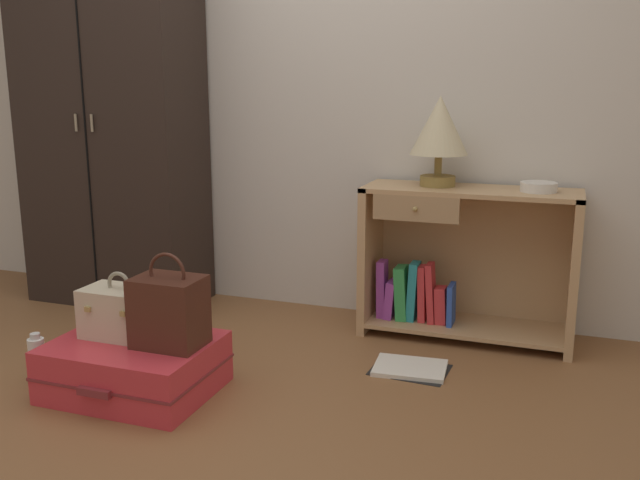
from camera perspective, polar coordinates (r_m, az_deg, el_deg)
ground_plane at (r=2.71m, az=-11.24°, el=-14.31°), size 9.00×9.00×0.00m
back_wall at (r=3.78m, az=-0.10°, el=13.92°), size 6.40×0.10×2.60m
wardrobe at (r=4.05m, az=-16.76°, el=9.39°), size 0.97×0.47×2.05m
bookshelf at (r=3.46m, az=11.35°, el=-1.91°), size 1.01×0.38×0.74m
table_lamp at (r=3.38m, az=9.80°, el=8.98°), size 0.28×0.28×0.43m
bowl at (r=3.33m, az=17.53°, el=4.18°), size 0.17×0.17×0.04m
suitcase_large at (r=2.94m, az=-15.00°, el=-10.01°), size 0.64×0.52×0.22m
train_case at (r=2.94m, az=-16.07°, el=-5.71°), size 0.30×0.20×0.27m
handbag at (r=2.78m, az=-12.30°, el=-5.71°), size 0.27×0.20×0.38m
bottle at (r=3.17m, az=-22.23°, el=-9.05°), size 0.07×0.07×0.21m
open_book_on_floor at (r=3.10m, az=7.41°, el=-10.42°), size 0.34×0.26×0.02m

